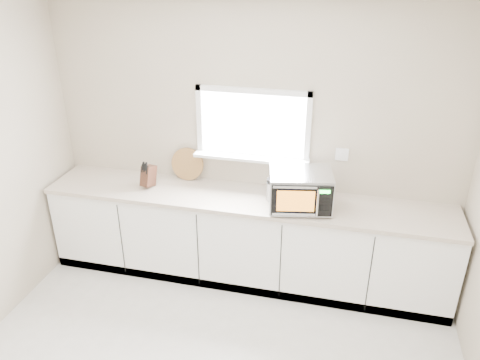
% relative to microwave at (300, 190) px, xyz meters
% --- Properties ---
extents(back_wall, '(4.00, 0.17, 2.70)m').
position_rel_microwave_xyz_m(back_wall, '(-0.52, 0.39, 0.26)').
color(back_wall, '#C1B49A').
rests_on(back_wall, ground).
extents(cabinets, '(3.92, 0.60, 0.88)m').
position_rel_microwave_xyz_m(cabinets, '(-0.52, 0.10, -0.66)').
color(cabinets, white).
rests_on(cabinets, ground).
extents(countertop, '(3.92, 0.64, 0.04)m').
position_rel_microwave_xyz_m(countertop, '(-0.52, 0.09, -0.20)').
color(countertop, beige).
rests_on(countertop, cabinets).
extents(microwave, '(0.62, 0.52, 0.35)m').
position_rel_microwave_xyz_m(microwave, '(0.00, 0.00, 0.00)').
color(microwave, black).
rests_on(microwave, countertop).
extents(knife_block, '(0.13, 0.21, 0.28)m').
position_rel_microwave_xyz_m(knife_block, '(-1.50, 0.08, -0.06)').
color(knife_block, '#452518').
rests_on(knife_block, countertop).
extents(cutting_board, '(0.33, 0.08, 0.33)m').
position_rel_microwave_xyz_m(cutting_board, '(-1.19, 0.34, -0.02)').
color(cutting_board, olive).
rests_on(cutting_board, countertop).
extents(coffee_grinder, '(0.13, 0.13, 0.22)m').
position_rel_microwave_xyz_m(coffee_grinder, '(-0.26, 0.10, -0.07)').
color(coffee_grinder, '#ACAFB4').
rests_on(coffee_grinder, countertop).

